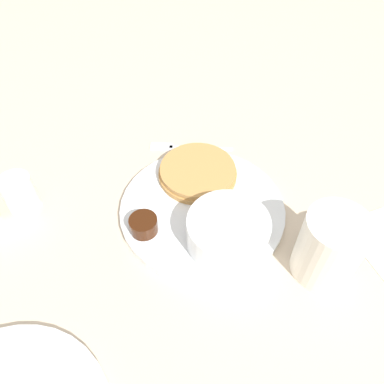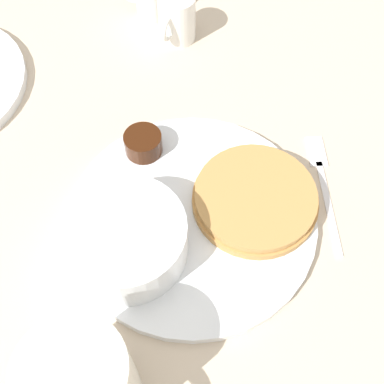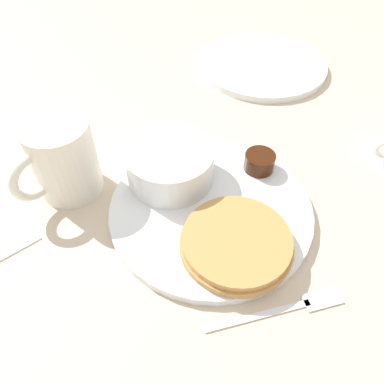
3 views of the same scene
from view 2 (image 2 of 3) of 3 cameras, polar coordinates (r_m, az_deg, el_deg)
The scene contains 8 objects.
ground_plane at distance 0.50m, azimuth -0.00°, elevation -3.28°, with size 4.00×4.00×0.00m, color #C6B299.
plate at distance 0.50m, azimuth -0.00°, elevation -2.96°, with size 0.26×0.26×0.01m.
pancake_stack at distance 0.50m, azimuth 7.39°, elevation -0.36°, with size 0.13×0.13×0.02m.
bowl at distance 0.46m, azimuth -7.80°, elevation -5.43°, with size 0.12×0.12×0.05m.
syrup_cup at distance 0.53m, azimuth -5.81°, elevation 5.76°, with size 0.04×0.04×0.02m.
butter_ramekin at distance 0.47m, azimuth -10.75°, elevation -5.90°, with size 0.05×0.05×0.04m.
creamer_pitcher_near at distance 0.66m, azimuth -1.83°, elevation 19.94°, with size 0.05×0.06×0.06m.
fork at distance 0.55m, azimuth 15.20°, elevation 1.66°, with size 0.04×0.15×0.00m.
Camera 2 is at (0.05, 0.23, 0.44)m, focal length 45.00 mm.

